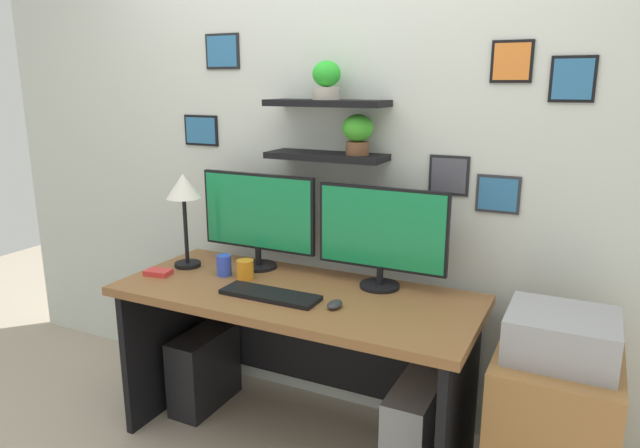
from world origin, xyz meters
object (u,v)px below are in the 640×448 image
at_px(desk, 301,330).
at_px(coffee_mug, 245,269).
at_px(monitor_right, 382,234).
at_px(pen_cup, 224,265).
at_px(keyboard, 270,295).
at_px(scissors_tray, 158,272).
at_px(computer_tower_left, 205,369).
at_px(monitor_left, 258,216).
at_px(drawer_cabinet, 550,437).
at_px(computer_mouse, 335,304).
at_px(computer_tower_right, 414,428).
at_px(desk_lamp, 184,195).
at_px(printer, 561,336).

relative_size(desk, coffee_mug, 17.94).
distance_m(monitor_right, pen_cup, 0.77).
distance_m(keyboard, scissors_tray, 0.63).
distance_m(keyboard, computer_tower_left, 0.78).
relative_size(monitor_left, drawer_cabinet, 0.92).
xyz_separation_m(desk, computer_mouse, (0.24, -0.15, 0.23)).
distance_m(computer_tower_left, computer_tower_right, 1.13).
bearing_deg(keyboard, computer_mouse, 2.20).
height_order(desk_lamp, computer_tower_left, desk_lamp).
relative_size(coffee_mug, printer, 0.24).
bearing_deg(monitor_left, keyboard, -51.51).
height_order(desk, scissors_tray, scissors_tray).
relative_size(pen_cup, computer_tower_left, 0.25).
bearing_deg(desk_lamp, printer, -1.60).
distance_m(scissors_tray, computer_tower_left, 0.60).
bearing_deg(pen_cup, desk_lamp, 172.32).
distance_m(keyboard, printer, 1.16).
relative_size(printer, computer_tower_right, 0.95).
height_order(computer_mouse, pen_cup, pen_cup).
distance_m(monitor_left, computer_tower_right, 1.20).
bearing_deg(desk, monitor_left, 153.04).
bearing_deg(monitor_right, desk_lamp, -171.39).
relative_size(keyboard, pen_cup, 4.40).
xyz_separation_m(pen_cup, drawer_cabinet, (1.50, -0.02, -0.47)).
height_order(desk, drawer_cabinet, desk).
relative_size(monitor_left, computer_tower_left, 1.53).
distance_m(coffee_mug, drawer_cabinet, 1.45).
distance_m(desk_lamp, pen_cup, 0.40).
bearing_deg(scissors_tray, monitor_left, 40.13).
distance_m(desk, desk_lamp, 0.87).
bearing_deg(keyboard, desk_lamp, 163.01).
height_order(desk, pen_cup, pen_cup).
relative_size(desk, scissors_tray, 13.45).
distance_m(printer, computer_tower_right, 0.78).
height_order(computer_mouse, scissors_tray, computer_mouse).
bearing_deg(printer, desk_lamp, 178.40).
xyz_separation_m(monitor_left, coffee_mug, (0.03, -0.18, -0.22)).
bearing_deg(desk, coffee_mug, -177.40).
bearing_deg(monitor_left, printer, -7.89).
height_order(monitor_right, pen_cup, monitor_right).
xyz_separation_m(desk, coffee_mug, (-0.29, -0.01, 0.26)).
relative_size(monitor_right, pen_cup, 5.96).
height_order(keyboard, coffee_mug, coffee_mug).
bearing_deg(coffee_mug, keyboard, -33.73).
height_order(monitor_left, computer_tower_right, monitor_left).
xyz_separation_m(monitor_right, computer_tower_left, (-0.90, -0.15, -0.80)).
height_order(monitor_left, computer_mouse, monitor_left).
height_order(pen_cup, computer_tower_left, pen_cup).
bearing_deg(computer_tower_left, coffee_mug, -5.59).
distance_m(monitor_right, coffee_mug, 0.66).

